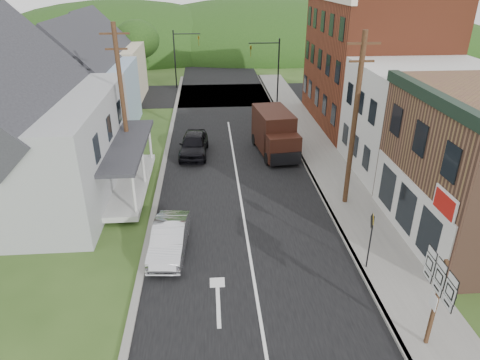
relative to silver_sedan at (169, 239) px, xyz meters
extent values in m
plane|color=#2D4719|center=(3.54, 0.28, -0.68)|extent=(120.00, 120.00, 0.00)
cube|color=black|center=(3.54, 10.28, -0.68)|extent=(9.00, 90.00, 0.02)
cube|color=black|center=(3.54, 27.28, -0.68)|extent=(60.00, 9.00, 0.02)
cube|color=slate|center=(9.44, 8.28, -0.60)|extent=(2.80, 55.00, 0.15)
cube|color=slate|center=(8.09, 8.28, -0.60)|extent=(0.20, 55.00, 0.15)
cube|color=slate|center=(-1.11, 8.28, -0.62)|extent=(0.30, 55.00, 0.12)
cube|color=silver|center=(14.84, 7.78, 2.57)|extent=(8.00, 7.00, 6.50)
cube|color=maroon|center=(14.84, 17.28, 4.32)|extent=(8.00, 12.00, 10.00)
cube|color=#A2A5A7|center=(-8.46, 6.28, 2.07)|extent=(10.00, 12.00, 5.50)
cube|color=#8AA7BC|center=(-7.46, 17.28, 1.82)|extent=(7.00, 8.00, 5.00)
cube|color=#BBB091|center=(-7.96, 26.28, 1.82)|extent=(7.00, 8.00, 5.00)
cylinder|color=#472D19|center=(9.14, 3.78, 3.82)|extent=(0.26, 0.26, 9.00)
cube|color=#472D19|center=(9.14, 3.78, 7.72)|extent=(1.60, 0.10, 0.10)
cube|color=#472D19|center=(9.14, 3.78, 6.92)|extent=(1.20, 0.10, 0.10)
cylinder|color=#472D19|center=(-2.96, 8.28, 3.82)|extent=(0.26, 0.26, 9.00)
cube|color=#472D19|center=(-2.96, 8.28, 7.72)|extent=(1.60, 0.10, 0.10)
cube|color=#472D19|center=(-2.96, 8.28, 6.92)|extent=(1.20, 0.10, 0.10)
cylinder|color=black|center=(8.54, 23.78, 2.32)|extent=(0.14, 0.14, 6.00)
cylinder|color=black|center=(7.14, 23.78, 4.92)|extent=(2.80, 0.10, 0.10)
imported|color=olive|center=(5.94, 23.78, 4.22)|extent=(0.16, 0.20, 1.00)
cylinder|color=black|center=(-1.46, 30.78, 2.32)|extent=(0.14, 0.14, 6.00)
cylinder|color=black|center=(-0.06, 30.78, 4.92)|extent=(2.80, 0.10, 0.10)
imported|color=olive|center=(1.14, 30.78, 4.22)|extent=(0.16, 0.20, 1.00)
cylinder|color=#382616|center=(-5.46, 32.28, 1.28)|extent=(0.36, 0.36, 3.92)
ellipsoid|color=black|center=(-5.46, 32.28, 4.22)|extent=(4.80, 4.80, 4.08)
ellipsoid|color=black|center=(3.54, 55.28, -0.68)|extent=(90.00, 30.00, 16.00)
imported|color=silver|center=(0.00, 0.00, 0.00)|extent=(1.72, 4.21, 1.36)
imported|color=black|center=(0.85, 11.35, 0.09)|extent=(2.10, 4.63, 1.54)
cube|color=black|center=(6.32, 11.71, 0.92)|extent=(2.59, 4.26, 2.65)
cube|color=black|center=(6.62, 9.35, 0.47)|extent=(2.27, 1.71, 1.74)
cube|color=black|center=(6.60, 9.53, 1.20)|extent=(2.04, 1.33, 0.05)
cube|color=black|center=(6.71, 8.58, 0.01)|extent=(2.01, 0.39, 0.82)
cylinder|color=black|center=(5.65, 9.32, -0.27)|extent=(0.36, 0.85, 0.82)
cylinder|color=black|center=(7.56, 9.56, -0.27)|extent=(0.36, 0.85, 0.82)
cylinder|color=black|center=(5.20, 12.95, -0.27)|extent=(0.36, 0.85, 0.82)
cylinder|color=black|center=(7.11, 13.19, -0.27)|extent=(0.36, 0.85, 0.82)
cube|color=#472D19|center=(8.93, -6.08, 1.16)|extent=(0.11, 0.11, 3.38)
cube|color=black|center=(8.88, -6.08, 2.22)|extent=(0.11, 1.93, 0.08)
cube|color=white|center=(8.81, -6.75, 2.66)|extent=(0.04, 0.53, 0.21)
cube|color=white|center=(8.81, -6.75, 2.22)|extent=(0.04, 0.58, 0.53)
cube|color=white|center=(8.81, -6.75, 1.79)|extent=(0.04, 0.53, 0.27)
cube|color=white|center=(8.84, -6.08, 2.66)|extent=(0.04, 0.53, 0.21)
cube|color=white|center=(8.84, -6.08, 2.22)|extent=(0.04, 0.58, 0.53)
cube|color=white|center=(8.84, -6.08, 1.79)|extent=(0.04, 0.53, 0.27)
cube|color=white|center=(8.86, -5.40, 2.66)|extent=(0.04, 0.53, 0.21)
cube|color=white|center=(8.86, -5.40, 2.22)|extent=(0.04, 0.58, 0.53)
cube|color=white|center=(8.86, -5.40, 1.79)|extent=(0.04, 0.53, 0.27)
cube|color=white|center=(8.84, -6.08, 1.26)|extent=(0.04, 0.43, 0.53)
cylinder|color=black|center=(8.34, -1.92, 0.71)|extent=(0.07, 0.07, 2.47)
cube|color=black|center=(8.27, -1.92, 1.74)|extent=(0.18, 0.71, 0.73)
cube|color=yellow|center=(8.29, -1.92, 1.74)|extent=(0.17, 0.64, 0.66)
camera|label=1|loc=(1.91, -16.09, 10.64)|focal=32.00mm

